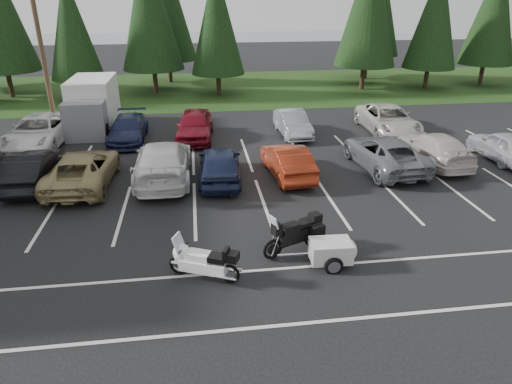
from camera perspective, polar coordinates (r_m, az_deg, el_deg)
The scene contains 29 objects.
ground at distance 16.90m, azimuth -0.14°, elevation -3.14°, with size 120.00×120.00×0.00m, color black.
grass_strip at distance 39.71m, azimuth -4.86°, elevation 12.77°, with size 80.00×16.00×0.01m, color #1A3310.
lake_water at distance 70.58m, azimuth -2.99°, elevation 17.75°, with size 70.00×50.00×0.02m, color slate.
utility_pole at distance 28.23m, azimuth -25.20°, elevation 15.75°, with size 1.60×0.26×9.00m.
box_truck at distance 28.74m, azimuth -19.95°, elevation 10.04°, with size 2.40×5.60×2.90m, color silver, non-canonical shape.
stall_markings at distance 18.69m, azimuth -0.96°, elevation -0.35°, with size 32.00×16.00×0.01m, color silver.
conifer_3 at distance 37.36m, azimuth -22.13°, elevation 18.66°, with size 3.87×3.87×9.02m.
conifer_4 at distance 37.94m, azimuth -13.26°, elevation 21.68°, with size 4.80×4.80×11.17m.
conifer_5 at distance 36.61m, azimuth -4.95°, elevation 20.70°, with size 4.14×4.14×9.63m.
conifer_6 at distance 39.57m, azimuth 13.98°, elevation 21.95°, with size 4.93×4.93×11.48m.
conifer_7 at distance 41.60m, azimuth 21.53°, elevation 19.89°, with size 4.27×4.27×9.94m.
conifer_8 at distance 45.09m, azimuth 27.62°, elevation 19.57°, with size 4.53×4.53×10.56m.
conifer_back_b at distance 42.46m, azimuth -11.34°, elevation 22.35°, with size 4.97×4.97×11.58m.
car_near_1 at distance 21.56m, azimuth -26.14°, elevation 2.68°, with size 1.61×4.61×1.52m, color black.
car_near_2 at distance 20.68m, azimuth -20.85°, elevation 2.68°, with size 2.44×5.30×1.47m, color #9A8B59.
car_near_3 at distance 20.37m, azimuth -11.52°, elevation 3.81°, with size 2.35×5.78×1.68m, color silver.
car_near_4 at distance 19.92m, azimuth -4.56°, elevation 3.54°, with size 1.81×4.51×1.54m, color #1A2241.
car_near_5 at distance 20.42m, azimuth 3.93°, elevation 3.91°, with size 1.50×4.31×1.42m, color maroon.
car_near_6 at distance 22.08m, azimuth 15.77°, elevation 4.71°, with size 2.48×5.37×1.49m, color slate.
car_near_7 at distance 23.58m, azimuth 21.26°, elevation 5.13°, with size 2.04×5.02×1.46m, color beige.
car_near_8 at distance 25.43m, azimuth 28.55°, elevation 5.10°, with size 1.69×4.21×1.43m, color #B8B8BD.
car_far_0 at distance 27.06m, azimuth -25.50°, elevation 6.86°, with size 2.62×5.69×1.58m, color white.
car_far_1 at distance 26.26m, azimuth -15.73°, elevation 7.60°, with size 1.90×4.67×1.35m, color #1B2144.
car_far_2 at distance 25.82m, azimuth -7.66°, elevation 8.31°, with size 1.91×4.74×1.61m, color maroon.
car_far_3 at distance 26.46m, azimuth 4.62°, elevation 8.55°, with size 1.45×4.15×1.37m, color gray.
car_far_4 at distance 27.93m, azimuth 16.20°, elevation 8.69°, with size 2.55×5.54×1.54m, color beige.
touring_motorcycle at distance 13.25m, azimuth -6.60°, elevation -8.28°, with size 2.42×0.74×1.34m, color white, non-canonical shape.
cargo_trailer at distance 14.09m, azimuth 9.28°, elevation -7.55°, with size 1.79×1.01×0.83m, color silver, non-canonical shape.
adventure_motorcycle at distance 14.43m, azimuth 4.73°, elevation -4.93°, with size 2.47×0.86×1.50m, color black, non-canonical shape.
Camera 1 is at (-1.99, -14.90, 7.72)m, focal length 32.00 mm.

